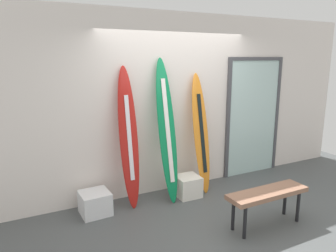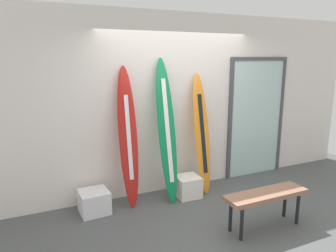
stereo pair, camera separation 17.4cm
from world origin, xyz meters
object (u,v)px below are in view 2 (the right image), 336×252
at_px(surfboard_crimson, 128,138).
at_px(surfboard_sunset, 202,134).
at_px(display_block_left, 188,186).
at_px(glass_door, 256,116).
at_px(surfboard_emerald, 167,131).
at_px(bench, 266,197).
at_px(display_block_center, 94,202).

bearing_deg(surfboard_crimson, surfboard_sunset, -0.62).
height_order(surfboard_sunset, display_block_left, surfboard_sunset).
height_order(display_block_left, glass_door, glass_door).
bearing_deg(glass_door, display_block_left, -166.84).
distance_m(surfboard_crimson, glass_door, 2.49).
xyz_separation_m(surfboard_emerald, glass_door, (1.89, 0.27, 0.05)).
relative_size(surfboard_sunset, bench, 1.70).
xyz_separation_m(surfboard_sunset, glass_door, (1.27, 0.23, 0.17)).
height_order(surfboard_emerald, display_block_left, surfboard_emerald).
bearing_deg(surfboard_crimson, bench, -45.53).
height_order(display_block_left, display_block_center, display_block_left).
xyz_separation_m(surfboard_emerald, bench, (0.76, -1.32, -0.64)).
xyz_separation_m(display_block_left, bench, (0.45, -1.22, 0.25)).
height_order(display_block_center, glass_door, glass_door).
xyz_separation_m(surfboard_emerald, surfboard_sunset, (0.62, 0.04, -0.12)).
xyz_separation_m(surfboard_sunset, bench, (0.14, -1.35, -0.52)).
xyz_separation_m(surfboard_crimson, display_block_center, (-0.54, -0.06, -0.84)).
bearing_deg(bench, display_block_center, 145.26).
bearing_deg(surfboard_crimson, display_block_left, -9.45).
relative_size(surfboard_crimson, bench, 1.81).
distance_m(surfboard_emerald, glass_door, 1.91).
height_order(display_block_center, bench, bench).
xyz_separation_m(surfboard_crimson, surfboard_emerald, (0.58, -0.05, 0.05)).
bearing_deg(surfboard_emerald, display_block_left, -17.65).
bearing_deg(glass_door, surfboard_crimson, -174.89).
distance_m(display_block_center, glass_door, 3.17).
xyz_separation_m(surfboard_sunset, display_block_left, (-0.31, -0.14, -0.77)).
bearing_deg(display_block_left, surfboard_sunset, 23.53).
height_order(surfboard_emerald, display_block_center, surfboard_emerald).
xyz_separation_m(display_block_left, glass_door, (1.58, 0.37, 0.94)).
height_order(glass_door, bench, glass_door).
bearing_deg(bench, glass_door, 54.48).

